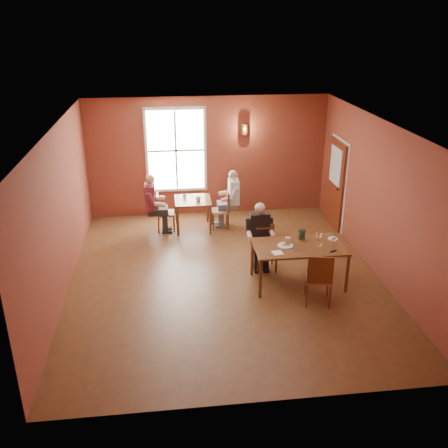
{
  "coord_description": "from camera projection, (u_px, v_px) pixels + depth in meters",
  "views": [
    {
      "loc": [
        -1.08,
        -8.64,
        4.82
      ],
      "look_at": [
        0.0,
        0.2,
        1.05
      ],
      "focal_mm": 40.0,
      "sensor_mm": 36.0,
      "label": 1
    }
  ],
  "objects": [
    {
      "name": "cup_a",
      "position": [
        198.0,
        199.0,
        11.72
      ],
      "size": [
        0.16,
        0.16,
        0.1
      ],
      "primitive_type": "imported",
      "rotation": [
        0.0,
        0.0,
        -0.41
      ],
      "color": "white",
      "rests_on": "second_table"
    },
    {
      "name": "chair_empty",
      "position": [
        318.0,
        277.0,
        8.84
      ],
      "size": [
        0.53,
        0.53,
        1.0
      ],
      "primitive_type": null,
      "rotation": [
        0.0,
        0.0,
        -0.22
      ],
      "color": "brown",
      "rests_on": "ground"
    },
    {
      "name": "wall_left",
      "position": [
        60.0,
        213.0,
        8.98
      ],
      "size": [
        0.04,
        7.0,
        3.0
      ],
      "primitive_type": "cube",
      "color": "brown",
      "rests_on": "ground"
    },
    {
      "name": "wall_front",
      "position": [
        261.0,
        307.0,
        6.12
      ],
      "size": [
        6.0,
        0.04,
        3.0
      ],
      "primitive_type": "cube",
      "color": "brown",
      "rests_on": "ground"
    },
    {
      "name": "chair_diner_white",
      "position": [
        220.0,
        210.0,
        12.02
      ],
      "size": [
        0.4,
        0.4,
        0.9
      ],
      "primitive_type": null,
      "rotation": [
        0.0,
        0.0,
        1.57
      ],
      "color": "#4E2110",
      "rests_on": "ground"
    },
    {
      "name": "ground",
      "position": [
        225.0,
        277.0,
        9.9
      ],
      "size": [
        6.0,
        7.0,
        0.01
      ],
      "primitive_type": "cube",
      "color": "brown",
      "rests_on": "ground"
    },
    {
      "name": "door",
      "position": [
        335.0,
        184.0,
        11.92
      ],
      "size": [
        0.12,
        1.04,
        2.1
      ],
      "primitive_type": "cube",
      "color": "maroon",
      "rests_on": "ground"
    },
    {
      "name": "wall_sconce",
      "position": [
        244.0,
        129.0,
        12.25
      ],
      "size": [
        0.16,
        0.16,
        0.28
      ],
      "primitive_type": "cylinder",
      "color": "brown",
      "rests_on": "wall_back"
    },
    {
      "name": "wall_back",
      "position": [
        208.0,
        157.0,
        12.52
      ],
      "size": [
        6.0,
        0.04,
        3.0
      ],
      "primitive_type": "cube",
      "color": "brown",
      "rests_on": "ground"
    },
    {
      "name": "sunglasses",
      "position": [
        333.0,
        251.0,
        9.12
      ],
      "size": [
        0.14,
        0.1,
        0.02
      ],
      "primitive_type": "cube",
      "rotation": [
        0.0,
        0.0,
        0.49
      ],
      "color": "black",
      "rests_on": "main_table"
    },
    {
      "name": "side_plate",
      "position": [
        333.0,
        239.0,
        9.63
      ],
      "size": [
        0.2,
        0.2,
        0.01
      ],
      "primitive_type": "cylinder",
      "rotation": [
        0.0,
        0.0,
        -0.13
      ],
      "color": "white",
      "rests_on": "main_table"
    },
    {
      "name": "menu_stand",
      "position": [
        302.0,
        234.0,
        9.58
      ],
      "size": [
        0.14,
        0.11,
        0.21
      ],
      "primitive_type": "cube",
      "rotation": [
        0.0,
        0.0,
        0.38
      ],
      "color": "#22462C",
      "rests_on": "main_table"
    },
    {
      "name": "window",
      "position": [
        176.0,
        150.0,
        12.3
      ],
      "size": [
        1.36,
        0.1,
        1.96
      ],
      "primitive_type": "cube",
      "color": "white",
      "rests_on": "wall_back"
    },
    {
      "name": "diner_white",
      "position": [
        221.0,
        201.0,
        11.93
      ],
      "size": [
        0.54,
        0.54,
        1.35
      ],
      "primitive_type": null,
      "rotation": [
        0.0,
        0.0,
        1.57
      ],
      "color": "silver",
      "rests_on": "ground"
    },
    {
      "name": "main_table",
      "position": [
        298.0,
        265.0,
        9.51
      ],
      "size": [
        1.71,
        0.96,
        0.8
      ],
      "primitive_type": null,
      "color": "brown",
      "rests_on": "ground"
    },
    {
      "name": "knife",
      "position": [
        299.0,
        251.0,
        9.14
      ],
      "size": [
        0.2,
        0.02,
        0.0
      ],
      "primitive_type": "cube",
      "rotation": [
        0.0,
        0.0,
        0.04
      ],
      "color": "white",
      "rests_on": "main_table"
    },
    {
      "name": "second_table",
      "position": [
        193.0,
        214.0,
        11.97
      ],
      "size": [
        0.84,
        0.84,
        0.75
      ],
      "primitive_type": null,
      "color": "brown",
      "rests_on": "ground"
    },
    {
      "name": "chair_diner_maroon",
      "position": [
        166.0,
        212.0,
        11.87
      ],
      "size": [
        0.4,
        0.4,
        0.91
      ],
      "primitive_type": null,
      "rotation": [
        0.0,
        0.0,
        -1.57
      ],
      "color": "brown",
      "rests_on": "ground"
    },
    {
      "name": "plate_food",
      "position": [
        286.0,
        245.0,
        9.33
      ],
      "size": [
        0.37,
        0.37,
        0.04
      ],
      "primitive_type": "cylinder",
      "rotation": [
        0.0,
        0.0,
        0.29
      ],
      "color": "white",
      "rests_on": "main_table"
    },
    {
      "name": "wall_right",
      "position": [
        379.0,
        199.0,
        9.65
      ],
      "size": [
        0.04,
        7.0,
        3.0
      ],
      "primitive_type": "cube",
      "color": "brown",
      "rests_on": "ground"
    },
    {
      "name": "diner_maroon",
      "position": [
        164.0,
        203.0,
        11.77
      ],
      "size": [
        0.55,
        0.55,
        1.38
      ],
      "primitive_type": null,
      "rotation": [
        0.0,
        0.0,
        -1.57
      ],
      "color": "maroon",
      "rests_on": "ground"
    },
    {
      "name": "cup_b",
      "position": [
        185.0,
        196.0,
        11.93
      ],
      "size": [
        0.11,
        0.11,
        0.09
      ],
      "primitive_type": "imported",
      "rotation": [
        0.0,
        0.0,
        -0.16
      ],
      "color": "silver",
      "rests_on": "second_table"
    },
    {
      "name": "goblet_a",
      "position": [
        319.0,
        237.0,
        9.48
      ],
      "size": [
        0.09,
        0.09,
        0.2
      ],
      "primitive_type": null,
      "rotation": [
        0.0,
        0.0,
        0.07
      ],
      "color": "white",
      "rests_on": "main_table"
    },
    {
      "name": "sandwich",
      "position": [
        288.0,
        241.0,
        9.41
      ],
      "size": [
        0.11,
        0.11,
        0.12
      ],
      "primitive_type": "cube",
      "rotation": [
        0.0,
        0.0,
        -0.22
      ],
      "color": "tan",
      "rests_on": "main_table"
    },
    {
      "name": "goblet_b",
      "position": [
        334.0,
        242.0,
        9.3
      ],
      "size": [
        0.09,
        0.09,
        0.18
      ],
      "primitive_type": null,
      "rotation": [
        0.0,
        0.0,
        -0.37
      ],
      "color": "white",
      "rests_on": "main_table"
    },
    {
      "name": "napkin",
      "position": [
        277.0,
        253.0,
        9.07
      ],
      "size": [
        0.22,
        0.22,
        0.01
      ],
      "primitive_type": "cube",
      "rotation": [
        0.0,
        0.0,
        0.18
      ],
      "color": "white",
      "rests_on": "main_table"
    },
    {
      "name": "chair_diner_main",
      "position": [
        266.0,
        249.0,
        10.02
      ],
      "size": [
        0.4,
        0.4,
        0.91
      ],
      "primitive_type": null,
      "rotation": [
        0.0,
        0.0,
        3.14
      ],
      "color": "#622C16",
      "rests_on": "ground"
    },
    {
      "name": "ceiling",
      "position": [
        225.0,
        126.0,
        8.73
      ],
      "size": [
        6.0,
        7.0,
        0.04
      ],
      "primitive_type": "cube",
      "color": "white",
      "rests_on": "wall_back"
    },
    {
      "name": "goblet_c",
      "position": [
        320.0,
        245.0,
        9.16
      ],
      "size": [
        0.08,
        0.08,
        0.18
      ],
      "primitive_type": null,
      "rotation": [
        0.0,
        0.0,
        -0.15
      ],
      "color": "white",
      "rests_on": "main_table"
    },
    {
      "name": "diner_main",
      "position": [
        266.0,
        240.0,
        9.92
      ],
      "size": [
        0.52,
        0.52,
        1.3
      ],
      "primitive_type": null,
      "rotation": [
        0.0,
        0.0,
        3.14
      ],
      "color": "#3F2B24",
      "rests_on": "ground"
    }
  ]
}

